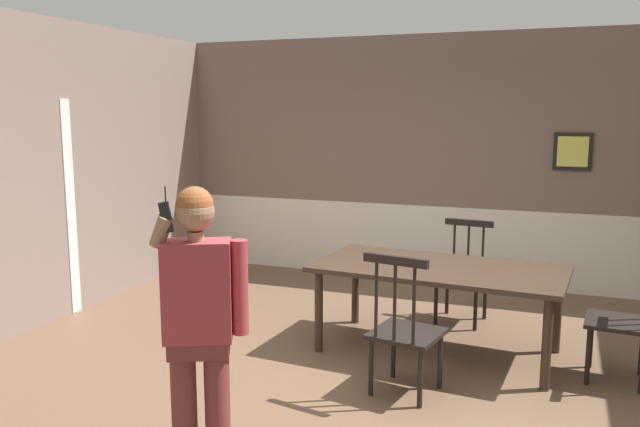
# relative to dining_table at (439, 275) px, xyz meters

# --- Properties ---
(ground_plane) EXTENTS (7.29, 7.29, 0.00)m
(ground_plane) POSITION_rel_dining_table_xyz_m (-0.33, -0.75, -0.66)
(ground_plane) COLOR brown
(room_back_partition) EXTENTS (6.63, 0.17, 2.85)m
(room_back_partition) POSITION_rel_dining_table_xyz_m (-0.33, 2.30, 0.71)
(room_back_partition) COLOR #756056
(room_back_partition) RESTS_ON ground_plane
(room_left_partition) EXTENTS (0.13, 6.10, 2.85)m
(room_left_partition) POSITION_rel_dining_table_xyz_m (-3.64, -0.75, 0.76)
(room_left_partition) COLOR gray
(room_left_partition) RESTS_ON ground_plane
(dining_table) EXTENTS (2.07, 1.16, 0.73)m
(dining_table) POSITION_rel_dining_table_xyz_m (0.00, 0.00, 0.00)
(dining_table) COLOR #38281E
(dining_table) RESTS_ON ground_plane
(chair_near_window) EXTENTS (0.54, 0.54, 1.04)m
(chair_near_window) POSITION_rel_dining_table_xyz_m (-0.07, -0.89, -0.18)
(chair_near_window) COLOR black
(chair_near_window) RESTS_ON ground_plane
(chair_by_doorway) EXTENTS (0.48, 0.48, 1.04)m
(chair_by_doorway) POSITION_rel_dining_table_xyz_m (1.39, -0.11, -0.17)
(chair_by_doorway) COLOR black
(chair_by_doorway) RESTS_ON ground_plane
(chair_at_table_head) EXTENTS (0.52, 0.52, 0.95)m
(chair_at_table_head) POSITION_rel_dining_table_xyz_m (0.07, 0.89, -0.18)
(chair_at_table_head) COLOR black
(chair_at_table_head) RESTS_ON ground_plane
(person_figure) EXTENTS (0.47, 0.34, 1.60)m
(person_figure) POSITION_rel_dining_table_xyz_m (-0.88, -2.26, 0.24)
(person_figure) COLOR brown
(person_figure) RESTS_ON ground_plane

